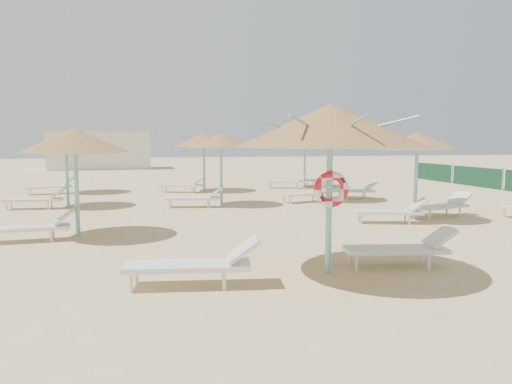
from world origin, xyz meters
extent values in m
plane|color=#D9B584|center=(0.00, 0.00, 0.00)|extent=(120.00, 120.00, 0.00)
cylinder|color=#6FC0C0|center=(0.43, 0.00, 1.27)|extent=(0.11, 0.11, 2.54)
cone|color=#9D6E3E|center=(0.43, 0.00, 2.65)|extent=(3.39, 3.39, 0.76)
cylinder|color=#6FC0C0|center=(0.43, 0.00, 2.39)|extent=(0.20, 0.20, 0.12)
cylinder|color=#6FC0C0|center=(1.21, 0.00, 2.61)|extent=(1.53, 0.04, 0.38)
cylinder|color=#6FC0C0|center=(0.98, 0.55, 2.61)|extent=(1.11, 1.11, 0.38)
cylinder|color=#6FC0C0|center=(0.43, 0.78, 2.61)|extent=(0.04, 1.53, 0.38)
cylinder|color=#6FC0C0|center=(-0.12, 0.55, 2.61)|extent=(1.11, 1.11, 0.38)
cylinder|color=#6FC0C0|center=(-0.35, 0.00, 2.61)|extent=(1.53, 0.04, 0.38)
cylinder|color=#6FC0C0|center=(-0.12, -0.55, 2.61)|extent=(1.11, 1.11, 0.38)
cylinder|color=#6FC0C0|center=(0.43, -0.78, 2.61)|extent=(0.04, 1.53, 0.38)
cylinder|color=#6FC0C0|center=(0.98, -0.55, 2.61)|extent=(1.11, 1.11, 0.38)
torus|color=red|center=(0.43, -0.10, 1.53)|extent=(0.65, 0.15, 0.65)
cylinder|color=white|center=(-3.03, -0.41, 0.15)|extent=(0.07, 0.07, 0.30)
cylinder|color=white|center=(-2.95, 0.12, 0.15)|extent=(0.07, 0.07, 0.30)
cylinder|color=white|center=(-1.58, -0.62, 0.15)|extent=(0.07, 0.07, 0.30)
cylinder|color=white|center=(-1.50, -0.08, 0.15)|extent=(0.07, 0.07, 0.30)
cube|color=white|center=(-2.13, -0.27, 0.35)|extent=(2.14, 0.96, 0.09)
cube|color=white|center=(-1.22, -0.40, 0.61)|extent=(0.61, 0.72, 0.40)
cylinder|color=white|center=(1.00, 0.04, 0.14)|extent=(0.06, 0.06, 0.28)
cylinder|color=white|center=(1.09, 0.54, 0.14)|extent=(0.06, 0.06, 0.28)
cylinder|color=white|center=(2.35, -0.20, 0.14)|extent=(0.06, 0.06, 0.28)
cylinder|color=white|center=(2.44, 0.30, 0.14)|extent=(0.06, 0.06, 0.28)
cube|color=white|center=(1.85, 0.15, 0.32)|extent=(2.01, 0.95, 0.08)
cube|color=white|center=(2.69, 0.00, 0.57)|extent=(0.59, 0.68, 0.37)
cylinder|color=#6FC0C0|center=(-4.40, 4.66, 1.15)|extent=(0.11, 0.11, 2.30)
cone|color=#9D6E3E|center=(-4.40, 4.66, 2.39)|extent=(2.64, 2.64, 0.60)
cylinder|color=#6FC0C0|center=(-4.40, 4.66, 2.15)|extent=(0.20, 0.20, 0.12)
cylinder|color=white|center=(-4.93, 4.06, 0.14)|extent=(0.06, 0.06, 0.28)
cylinder|color=white|center=(-4.97, 4.56, 0.14)|extent=(0.06, 0.06, 0.28)
cube|color=white|center=(-5.50, 4.26, 0.32)|extent=(1.94, 0.76, 0.08)
cube|color=white|center=(-4.65, 4.33, 0.56)|extent=(0.53, 0.64, 0.36)
cylinder|color=#6FC0C0|center=(-5.42, 10.62, 1.15)|extent=(0.11, 0.11, 2.30)
cone|color=#9D6E3E|center=(-5.42, 10.62, 2.39)|extent=(2.55, 2.55, 0.57)
cylinder|color=#6FC0C0|center=(-5.42, 10.62, 2.15)|extent=(0.20, 0.20, 0.12)
cylinder|color=white|center=(-7.33, 10.03, 0.14)|extent=(0.06, 0.06, 0.28)
cylinder|color=white|center=(-7.30, 10.53, 0.14)|extent=(0.06, 0.06, 0.28)
cylinder|color=white|center=(-5.99, 9.93, 0.14)|extent=(0.06, 0.06, 0.28)
cylinder|color=white|center=(-5.95, 10.43, 0.14)|extent=(0.06, 0.06, 0.28)
cube|color=white|center=(-6.52, 10.22, 0.32)|extent=(1.94, 0.76, 0.08)
cube|color=white|center=(-5.67, 10.16, 0.56)|extent=(0.53, 0.63, 0.36)
cylinder|color=#6FC0C0|center=(-5.71, 15.60, 1.15)|extent=(0.11, 0.11, 2.30)
cone|color=#9D6E3E|center=(-5.71, 15.60, 2.39)|extent=(2.61, 2.61, 0.59)
cylinder|color=#6FC0C0|center=(-5.71, 15.60, 2.15)|extent=(0.20, 0.20, 0.12)
cylinder|color=white|center=(-7.56, 14.82, 0.14)|extent=(0.06, 0.06, 0.28)
cylinder|color=white|center=(-7.64, 15.31, 0.14)|extent=(0.06, 0.06, 0.28)
cylinder|color=white|center=(-6.23, 15.05, 0.14)|extent=(0.06, 0.06, 0.28)
cylinder|color=white|center=(-6.31, 15.54, 0.14)|extent=(0.06, 0.06, 0.28)
cube|color=white|center=(-6.81, 15.20, 0.32)|extent=(1.98, 0.94, 0.08)
cube|color=white|center=(-5.97, 15.35, 0.56)|extent=(0.58, 0.67, 0.36)
cylinder|color=#6FC0C0|center=(0.06, 9.82, 1.15)|extent=(0.11, 0.11, 2.30)
cone|color=#9D6E3E|center=(0.06, 9.82, 2.38)|extent=(2.38, 2.38, 0.54)
cylinder|color=#6FC0C0|center=(0.06, 9.82, 2.15)|extent=(0.20, 0.20, 0.12)
cylinder|color=white|center=(-1.88, 9.33, 0.14)|extent=(0.06, 0.06, 0.28)
cylinder|color=white|center=(-1.78, 9.82, 0.14)|extent=(0.06, 0.06, 0.28)
cylinder|color=white|center=(-0.55, 9.07, 0.14)|extent=(0.06, 0.06, 0.28)
cylinder|color=white|center=(-0.46, 9.56, 0.14)|extent=(0.06, 0.06, 0.28)
cube|color=white|center=(-1.04, 9.42, 0.32)|extent=(1.98, 0.97, 0.08)
cube|color=white|center=(-0.21, 9.26, 0.56)|extent=(0.59, 0.68, 0.36)
cylinder|color=#6FC0C0|center=(0.07, 14.99, 1.15)|extent=(0.11, 0.11, 2.30)
cone|color=#9D6E3E|center=(0.07, 14.99, 2.39)|extent=(2.74, 2.74, 0.62)
cylinder|color=#6FC0C0|center=(0.07, 14.99, 2.15)|extent=(0.20, 0.20, 0.12)
cylinder|color=white|center=(-1.87, 14.62, 0.14)|extent=(0.06, 0.06, 0.28)
cylinder|color=white|center=(-1.70, 15.09, 0.14)|extent=(0.06, 0.06, 0.28)
cylinder|color=white|center=(-0.59, 14.18, 0.14)|extent=(0.06, 0.06, 0.28)
cylinder|color=white|center=(-0.43, 14.65, 0.14)|extent=(0.06, 0.06, 0.28)
cube|color=white|center=(-1.03, 14.59, 0.32)|extent=(2.00, 1.21, 0.08)
cube|color=white|center=(-0.23, 14.32, 0.56)|extent=(0.65, 0.73, 0.36)
cylinder|color=#6FC0C0|center=(5.21, 5.12, 1.15)|extent=(0.11, 0.11, 2.30)
cone|color=#9D6E3E|center=(5.21, 5.12, 2.38)|extent=(2.36, 2.36, 0.53)
cylinder|color=#6FC0C0|center=(5.21, 5.12, 2.15)|extent=(0.20, 0.20, 0.12)
cylinder|color=white|center=(3.27, 4.71, 0.14)|extent=(0.06, 0.06, 0.28)
cylinder|color=white|center=(3.42, 5.19, 0.14)|extent=(0.06, 0.06, 0.28)
cylinder|color=white|center=(4.57, 4.32, 0.14)|extent=(0.06, 0.06, 0.28)
cylinder|color=white|center=(4.71, 4.80, 0.14)|extent=(0.06, 0.06, 0.28)
cube|color=white|center=(4.11, 4.72, 0.32)|extent=(2.00, 1.13, 0.08)
cube|color=white|center=(4.93, 4.48, 0.56)|extent=(0.63, 0.71, 0.36)
cylinder|color=white|center=(5.62, 4.95, 0.14)|extent=(0.06, 0.06, 0.28)
cylinder|color=white|center=(5.47, 5.43, 0.14)|extent=(0.06, 0.06, 0.28)
cylinder|color=white|center=(6.91, 5.33, 0.14)|extent=(0.06, 0.06, 0.28)
cylinder|color=white|center=(6.77, 5.81, 0.14)|extent=(0.06, 0.06, 0.28)
cube|color=white|center=(6.31, 5.42, 0.32)|extent=(2.00, 1.13, 0.08)
cube|color=white|center=(7.13, 5.66, 0.56)|extent=(0.63, 0.71, 0.36)
cylinder|color=#6FC0C0|center=(4.44, 10.30, 1.15)|extent=(0.11, 0.11, 2.30)
cone|color=#9D6E3E|center=(4.44, 10.30, 2.39)|extent=(2.56, 2.56, 0.58)
cylinder|color=#6FC0C0|center=(4.44, 10.30, 2.15)|extent=(0.20, 0.20, 0.12)
cylinder|color=white|center=(2.63, 9.45, 0.14)|extent=(0.06, 0.06, 0.28)
cylinder|color=white|center=(2.50, 9.93, 0.14)|extent=(0.06, 0.06, 0.28)
cylinder|color=white|center=(3.93, 9.80, 0.14)|extent=(0.06, 0.06, 0.28)
cylinder|color=white|center=(3.80, 10.28, 0.14)|extent=(0.06, 0.06, 0.28)
cube|color=white|center=(3.34, 9.90, 0.32)|extent=(2.00, 1.09, 0.08)
cube|color=white|center=(4.16, 10.12, 0.56)|extent=(0.62, 0.70, 0.36)
cylinder|color=white|center=(4.70, 10.56, 0.14)|extent=(0.06, 0.06, 0.28)
cylinder|color=white|center=(4.83, 11.05, 0.14)|extent=(0.06, 0.06, 0.28)
cylinder|color=white|center=(6.00, 10.21, 0.14)|extent=(0.06, 0.06, 0.28)
cylinder|color=white|center=(6.13, 10.70, 0.14)|extent=(0.06, 0.06, 0.28)
cube|color=white|center=(5.54, 10.60, 0.32)|extent=(2.00, 1.09, 0.08)
cube|color=white|center=(6.36, 10.38, 0.56)|extent=(0.62, 0.70, 0.36)
cylinder|color=#6FC0C0|center=(5.32, 15.82, 1.15)|extent=(0.11, 0.11, 2.30)
cone|color=#9D6E3E|center=(5.32, 15.82, 2.38)|extent=(2.48, 2.48, 0.56)
cylinder|color=#6FC0C0|center=(5.32, 15.82, 2.15)|extent=(0.20, 0.20, 0.12)
cylinder|color=white|center=(3.38, 15.45, 0.14)|extent=(0.06, 0.06, 0.28)
cylinder|color=white|center=(3.54, 15.92, 0.14)|extent=(0.06, 0.06, 0.28)
cylinder|color=white|center=(4.65, 15.00, 0.14)|extent=(0.06, 0.06, 0.28)
cylinder|color=white|center=(4.82, 15.47, 0.14)|extent=(0.06, 0.06, 0.28)
cube|color=white|center=(4.22, 15.42, 0.32)|extent=(2.00, 1.22, 0.08)
cube|color=white|center=(5.02, 15.14, 0.56)|extent=(0.66, 0.73, 0.36)
cylinder|color=white|center=(5.74, 15.62, 0.14)|extent=(0.06, 0.06, 0.28)
cylinder|color=white|center=(5.58, 16.09, 0.14)|extent=(0.06, 0.06, 0.28)
cylinder|color=white|center=(7.02, 16.07, 0.14)|extent=(0.06, 0.06, 0.28)
cylinder|color=white|center=(6.85, 16.54, 0.14)|extent=(0.06, 0.06, 0.28)
cube|color=white|center=(6.42, 16.12, 0.32)|extent=(2.00, 1.22, 0.08)
cube|color=white|center=(7.22, 16.41, 0.56)|extent=(0.66, 0.73, 0.36)
cylinder|color=white|center=(8.26, 5.00, 0.14)|extent=(0.06, 0.06, 0.28)
cube|color=silver|center=(-6.00, 35.00, 1.50)|extent=(8.00, 4.00, 3.00)
cube|color=beige|center=(-6.00, 35.00, 3.12)|extent=(8.40, 4.40, 0.25)
cube|color=#194C32|center=(14.00, 14.00, 0.50)|extent=(0.08, 3.80, 1.00)
cylinder|color=#6FC0C0|center=(14.00, 12.10, 0.55)|extent=(0.08, 0.08, 1.10)
cube|color=#194C32|center=(14.00, 18.00, 0.50)|extent=(0.08, 3.80, 1.00)
cylinder|color=#6FC0C0|center=(14.00, 16.10, 0.55)|extent=(0.08, 0.08, 1.10)
camera|label=1|loc=(-2.85, -8.32, 2.41)|focal=35.00mm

